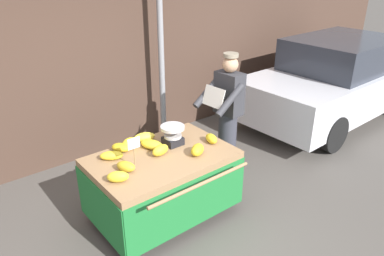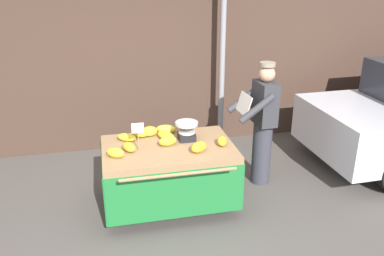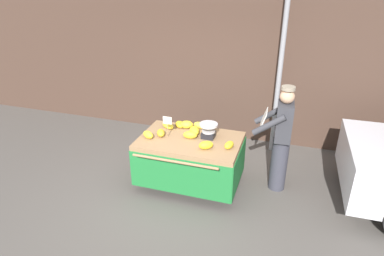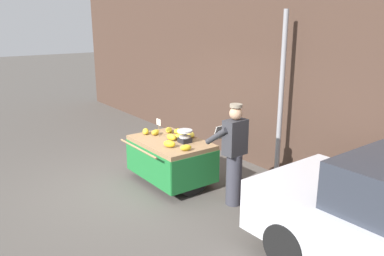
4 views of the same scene
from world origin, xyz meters
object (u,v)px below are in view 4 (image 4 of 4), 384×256
Objects in this scene: banana_bunch_8 at (190,134)px; banana_bunch_0 at (169,130)px; banana_bunch_7 at (156,132)px; price_sign at (159,124)px; banana_bunch_4 at (180,136)px; weighing_scale at (185,136)px; banana_bunch_3 at (181,132)px; banana_bunch_9 at (186,148)px; banana_bunch_5 at (171,137)px; street_pole at (281,100)px; banana_bunch_2 at (146,131)px; vendor_person at (234,154)px; banana_bunch_1 at (178,131)px; banana_bunch_6 at (169,144)px; banana_cart at (171,152)px.

banana_bunch_0 is at bearing -163.40° from banana_bunch_8.
price_sign is at bearing 3.43° from banana_bunch_7.
banana_bunch_4 is at bearing -7.11° from banana_bunch_0.
weighing_scale reaches higher than banana_bunch_4.
weighing_scale is 1.10× the size of banana_bunch_8.
banana_bunch_9 is at bearing -30.28° from banana_bunch_3.
price_sign is at bearing -171.89° from banana_bunch_5.
banana_bunch_3 is 1.03× the size of banana_bunch_9.
street_pole reaches higher than banana_bunch_9.
vendor_person is at bearing 14.68° from banana_bunch_2.
price_sign reaches higher than banana_bunch_2.
banana_bunch_1 is 0.99× the size of banana_bunch_5.
banana_bunch_0 is at bearing -149.24° from banana_bunch_1.
banana_bunch_7 is at bearing 38.32° from banana_bunch_2.
price_sign is at bearing 25.98° from banana_bunch_2.
banana_bunch_4 is (-1.14, -1.43, -0.70)m from street_pole.
banana_bunch_9 is at bearing -27.04° from banana_bunch_1.
banana_bunch_1 is at bearing -138.75° from street_pole.
price_sign reaches higher than banana_bunch_3.
street_pole reaches higher than banana_bunch_1.
banana_bunch_2 is 0.70m from banana_bunch_3.
price_sign is at bearing -146.32° from banana_bunch_4.
street_pole is 15.71× the size of banana_bunch_9.
banana_bunch_6 is (0.06, -0.37, -0.06)m from weighing_scale.
street_pole is 9.33× the size of price_sign.
street_pole is 2.11m from banana_bunch_5.
price_sign is 0.48m from banana_bunch_4.
banana_bunch_0 is 1.25× the size of banana_bunch_9.
banana_cart is 5.64× the size of banana_bunch_4.
banana_bunch_1 is at bearing 178.99° from banana_bunch_3.
banana_bunch_1 is (-1.45, -1.27, -0.70)m from street_pole.
banana_bunch_6 reaches higher than banana_bunch_7.
banana_bunch_6 is (0.68, -0.20, -0.19)m from price_sign.
banana_bunch_8 is 0.15× the size of vendor_person.
banana_bunch_6 is at bearing -80.24° from weighing_scale.
banana_bunch_7 is 1.11m from banana_bunch_9.
banana_bunch_1 is at bearing -171.41° from banana_bunch_8.
banana_bunch_0 is 0.31m from banana_bunch_3.
banana_bunch_2 is (-0.27, -0.13, -0.19)m from price_sign.
street_pole is at bearing 43.80° from banana_bunch_3.
banana_bunch_3 is at bearing 139.52° from banana_bunch_4.
banana_cart is 1.41m from vendor_person.
banana_bunch_5 is at bearing 16.35° from banana_bunch_2.
banana_bunch_2 is 2.04m from vendor_person.
vendor_person is at bearing 12.72° from price_sign.
price_sign is at bearing -113.77° from banana_bunch_3.
banana_bunch_4 is at bearing -99.57° from banana_bunch_8.
street_pole reaches higher than banana_bunch_6.
banana_bunch_8 is 0.80m from banana_bunch_9.
banana_bunch_7 is (0.16, 0.13, -0.00)m from banana_bunch_2.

